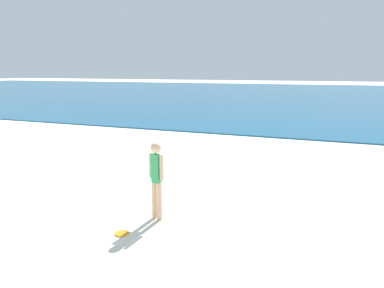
{
  "coord_description": "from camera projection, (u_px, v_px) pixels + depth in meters",
  "views": [
    {
      "loc": [
        3.49,
        -0.04,
        2.88
      ],
      "look_at": [
        0.11,
        8.46,
        1.01
      ],
      "focal_mm": 33.98,
      "sensor_mm": 36.0,
      "label": 1
    }
  ],
  "objects": [
    {
      "name": "water",
      "position": [
        306.0,
        94.0,
        43.31
      ],
      "size": [
        160.0,
        60.0,
        0.06
      ],
      "primitive_type": "cube",
      "color": "#14567F",
      "rests_on": "ground"
    },
    {
      "name": "person_standing",
      "position": [
        156.0,
        176.0,
        6.99
      ],
      "size": [
        0.34,
        0.2,
        1.53
      ],
      "rotation": [
        0.0,
        0.0,
        2.88
      ],
      "color": "#DDAD84",
      "rests_on": "ground"
    },
    {
      "name": "frisbee",
      "position": [
        122.0,
        234.0,
        6.48
      ],
      "size": [
        0.25,
        0.25,
        0.03
      ],
      "primitive_type": "cylinder",
      "color": "orange",
      "rests_on": "ground"
    }
  ]
}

